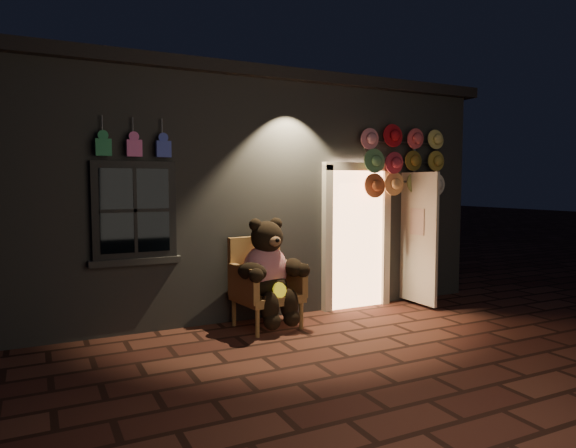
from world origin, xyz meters
TOP-DOWN VIEW (x-y plane):
  - ground at (0.00, 0.00)m, footprint 60.00×60.00m
  - shop_building at (0.00, 3.99)m, footprint 7.30×5.95m
  - wicker_armchair at (-0.33, 1.13)m, footprint 0.89×0.82m
  - teddy_bear at (-0.32, 0.98)m, footprint 0.98×0.81m
  - hat_rack at (2.11, 1.28)m, footprint 1.55×0.22m

SIDE VIEW (x-z plane):
  - ground at x=0.00m, z-range 0.00..0.00m
  - wicker_armchair at x=-0.33m, z-range 0.00..1.17m
  - teddy_bear at x=-0.32m, z-range 0.07..1.43m
  - shop_building at x=0.00m, z-range -0.02..3.49m
  - hat_rack at x=2.11m, z-range 0.82..3.55m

